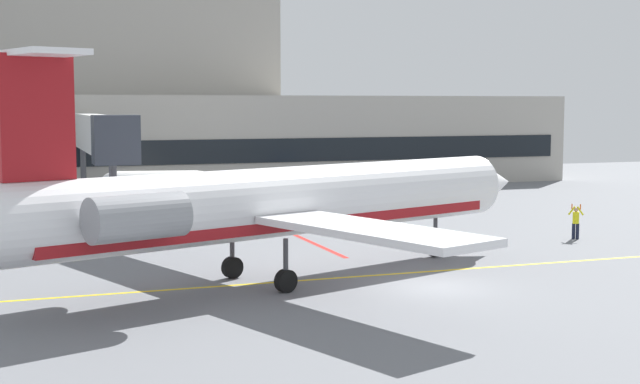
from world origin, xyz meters
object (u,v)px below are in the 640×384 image
Objects in this scene: baggage_tug at (90,203)px; fuel_tank at (157,188)px; marshaller at (576,221)px; pushback_tractor at (371,189)px; regional_jet at (272,203)px.

baggage_tug is 5.60m from fuel_tank.
fuel_tank reaches higher than marshaller.
marshaller is at bearing -79.50° from pushback_tractor.
fuel_tank is (-15.45, 1.30, 0.45)m from pushback_tractor.
pushback_tractor is 1.81× the size of marshaller.
regional_jet is 6.85× the size of baggage_tug.
baggage_tug is at bearing -175.48° from pushback_tractor.
baggage_tug is 1.23× the size of pushback_tractor.
baggage_tug is 29.90m from marshaller.
baggage_tug is at bearing 102.05° from regional_jet.
marshaller is (23.85, -18.04, 0.03)m from baggage_tug.
fuel_tank is (-0.31, 26.65, -1.77)m from regional_jet.
fuel_tank is (4.76, 2.90, 0.57)m from baggage_tug.
regional_jet is at bearing -120.84° from pushback_tractor.
regional_jet is 3.70× the size of fuel_tank.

